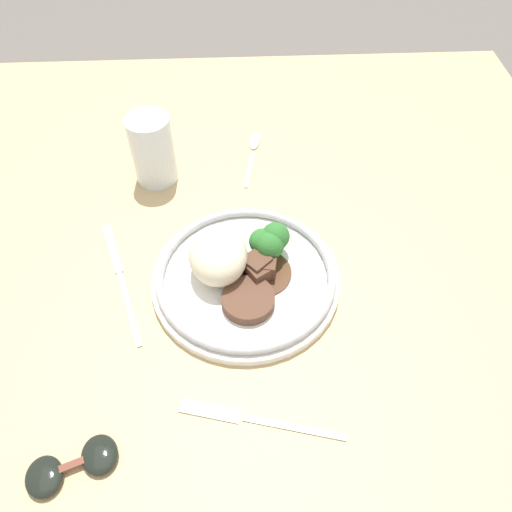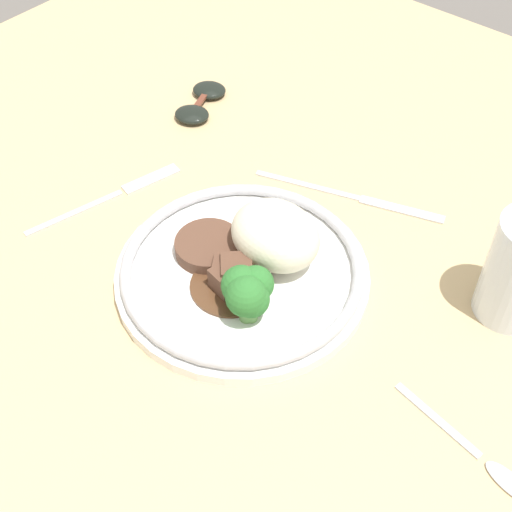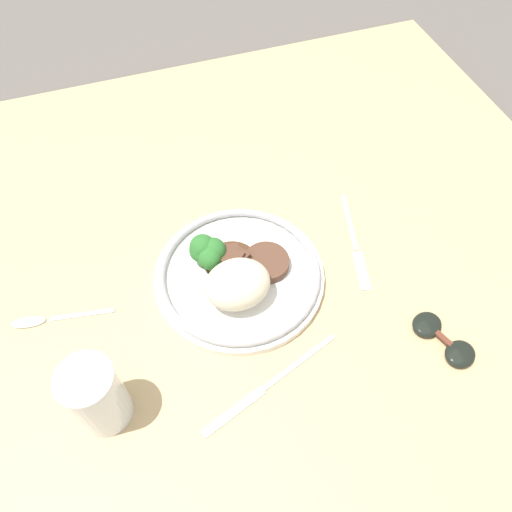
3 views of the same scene
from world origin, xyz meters
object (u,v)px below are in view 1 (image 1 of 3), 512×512
at_px(fork, 245,418).
at_px(spoon, 254,148).
at_px(juice_glass, 153,152).
at_px(sunglasses, 72,466).
at_px(knife, 120,276).
at_px(plate, 243,270).

relative_size(fork, spoon, 1.29).
bearing_deg(juice_glass, sunglasses, 173.37).
xyz_separation_m(fork, sunglasses, (-0.04, 0.18, 0.01)).
xyz_separation_m(juice_glass, knife, (-0.21, 0.04, -0.05)).
xyz_separation_m(juice_glass, spoon, (0.07, -0.16, -0.05)).
bearing_deg(knife, spoon, -54.81).
distance_m(juice_glass, knife, 0.22).
xyz_separation_m(plate, fork, (-0.20, 0.00, -0.02)).
xyz_separation_m(plate, knife, (0.01, 0.17, -0.02)).
xyz_separation_m(fork, knife, (0.21, 0.17, 0.00)).
relative_size(fork, knife, 0.89).
height_order(plate, sunglasses, plate).
height_order(knife, sunglasses, sunglasses).
distance_m(knife, spoon, 0.34).
bearing_deg(spoon, fork, -174.25).
relative_size(knife, sunglasses, 2.01).
bearing_deg(fork, juice_glass, -58.43).
height_order(juice_glass, sunglasses, juice_glass).
height_order(juice_glass, spoon, juice_glass).
relative_size(plate, knife, 1.21).
bearing_deg(plate, sunglasses, 142.06).
bearing_deg(sunglasses, knife, -23.97).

